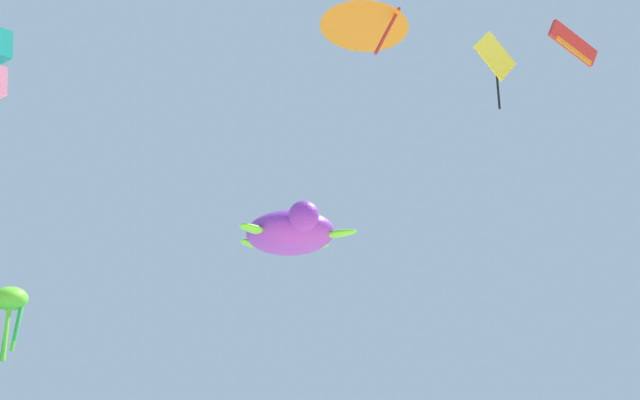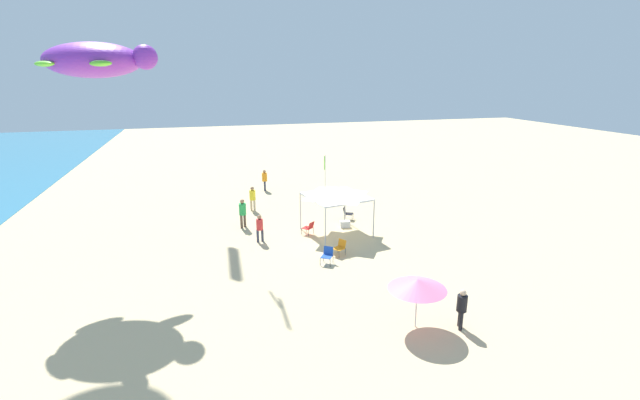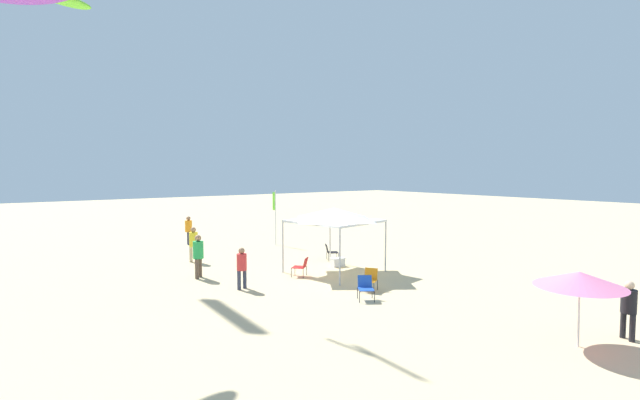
# 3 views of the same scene
# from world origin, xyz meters

# --- Properties ---
(ground) EXTENTS (120.00, 120.00, 0.10)m
(ground) POSITION_xyz_m (0.00, 0.00, -0.05)
(ground) COLOR #D6BC8C
(canopy_tent) EXTENTS (3.92, 3.84, 2.87)m
(canopy_tent) POSITION_xyz_m (0.64, -0.83, 2.55)
(canopy_tent) COLOR #B7B7BC
(canopy_tent) RESTS_ON ground
(beach_umbrella) EXTENTS (2.18, 2.18, 1.98)m
(beach_umbrella) POSITION_xyz_m (-9.66, -0.65, 1.76)
(beach_umbrella) COLOR silver
(beach_umbrella) RESTS_ON ground
(folding_chair_left_of_tent) EXTENTS (0.75, 0.79, 0.82)m
(folding_chair_left_of_tent) POSITION_xyz_m (2.84, -2.30, 0.47)
(folding_chair_left_of_tent) COLOR black
(folding_chair_left_of_tent) RESTS_ON ground
(folding_chair_near_cooler) EXTENTS (0.77, 0.80, 0.82)m
(folding_chair_near_cooler) POSITION_xyz_m (-2.54, -0.03, 0.47)
(folding_chair_near_cooler) COLOR black
(folding_chair_near_cooler) RESTS_ON ground
(folding_chair_facing_ocean) EXTENTS (0.81, 0.80, 0.82)m
(folding_chair_facing_ocean) POSITION_xyz_m (0.82, 0.80, 0.47)
(folding_chair_facing_ocean) COLOR black
(folding_chair_facing_ocean) RESTS_ON ground
(folding_chair_right_of_tent) EXTENTS (0.81, 0.77, 0.82)m
(folding_chair_right_of_tent) POSITION_xyz_m (-3.32, 0.90, 0.47)
(folding_chair_right_of_tent) COLOR black
(folding_chair_right_of_tent) RESTS_ON ground
(cooler_box) EXTENTS (0.50, 0.67, 0.40)m
(cooler_box) POSITION_xyz_m (1.51, -1.70, 0.20)
(cooler_box) COLOR white
(cooler_box) RESTS_ON ground
(banner_flag) EXTENTS (0.36, 0.06, 3.31)m
(banner_flag) POSITION_xyz_m (8.56, -2.47, 1.99)
(banner_flag) COLOR silver
(banner_flag) RESTS_ON ground
(person_near_umbrella) EXTENTS (0.46, 0.41, 1.74)m
(person_near_umbrella) POSITION_xyz_m (11.65, 1.79, 1.02)
(person_near_umbrella) COLOR #33384C
(person_near_umbrella) RESTS_ON ground
(person_by_tent) EXTENTS (0.40, 0.38, 1.59)m
(person_by_tent) POSITION_xyz_m (-10.24, -2.23, 0.94)
(person_by_tent) COLOR black
(person_by_tent) RESTS_ON ground
(person_far_stroller) EXTENTS (0.38, 0.42, 1.60)m
(person_far_stroller) POSITION_xyz_m (0.50, 3.76, 0.94)
(person_far_stroller) COLOR #33384C
(person_far_stroller) RESTS_ON ground
(person_kite_handler) EXTENTS (0.41, 0.41, 1.74)m
(person_kite_handler) POSITION_xyz_m (6.44, 3.42, 1.02)
(person_kite_handler) COLOR #C6B28C
(person_kite_handler) RESTS_ON ground
(person_watching_sky) EXTENTS (0.43, 0.43, 1.83)m
(person_watching_sky) POSITION_xyz_m (3.17, 4.44, 1.07)
(person_watching_sky) COLOR brown
(person_watching_sky) RESTS_ON ground
(kite_turtle_purple) EXTENTS (5.09, 5.43, 1.60)m
(kite_turtle_purple) POSITION_xyz_m (-0.23, 10.89, 9.80)
(kite_turtle_purple) COLOR purple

